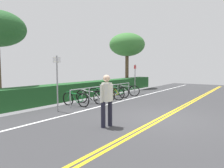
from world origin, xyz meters
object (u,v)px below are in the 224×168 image
at_px(bike_rack, 105,89).
at_px(bicycle_4, 116,92).
at_px(bicycle_1, 90,97).
at_px(bicycle_2, 101,94).
at_px(pedestrian, 107,97).
at_px(bicycle_3, 110,93).
at_px(sign_post_near, 57,78).
at_px(tree_mid, 127,45).
at_px(sign_post_far, 135,76).
at_px(bicycle_0, 76,99).
at_px(bicycle_5, 127,90).

relative_size(bike_rack, bicycle_4, 3.21).
bearing_deg(bicycle_1, bicycle_2, 1.55).
bearing_deg(pedestrian, bicycle_3, 34.10).
xyz_separation_m(bicycle_3, sign_post_near, (-3.94, -0.07, 1.05)).
relative_size(bicycle_2, tree_mid, 0.35).
bearing_deg(sign_post_far, bicycle_3, -179.87).
distance_m(bicycle_0, bicycle_2, 1.90).
relative_size(bicycle_4, bicycle_5, 1.03).
bearing_deg(bicycle_4, bike_rack, -177.12).
bearing_deg(bicycle_5, sign_post_near, -179.21).
bearing_deg(bicycle_3, tree_mid, 22.95).
xyz_separation_m(bicycle_4, sign_post_near, (-4.83, -0.24, 1.08)).
distance_m(bicycle_1, tree_mid, 9.50).
bearing_deg(tree_mid, bicycle_5, -149.48).
height_order(bicycle_0, bicycle_3, bicycle_3).
distance_m(pedestrian, sign_post_far, 8.23).
relative_size(bicycle_2, pedestrian, 1.05).
bearing_deg(sign_post_near, bicycle_3, 1.06).
relative_size(bicycle_3, pedestrian, 1.07).
height_order(bicycle_4, tree_mid, tree_mid).
xyz_separation_m(bicycle_1, sign_post_near, (-2.27, -0.13, 1.06)).
bearing_deg(bicycle_3, pedestrian, -145.90).
distance_m(bicycle_1, sign_post_far, 4.78).
xyz_separation_m(bicycle_1, bicycle_3, (1.67, -0.06, 0.01)).
bearing_deg(sign_post_near, sign_post_far, 0.66).
height_order(sign_post_near, tree_mid, tree_mid).
height_order(bike_rack, bicycle_4, bike_rack).
height_order(bike_rack, bicycle_1, bike_rack).
relative_size(bicycle_3, sign_post_far, 0.85).
distance_m(bicycle_1, bicycle_2, 0.94).
xyz_separation_m(pedestrian, sign_post_far, (7.61, 3.12, 0.31)).
bearing_deg(bicycle_2, bicycle_3, -6.63).
height_order(bike_rack, bicycle_2, bike_rack).
height_order(bicycle_5, sign_post_near, sign_post_near).
bearing_deg(bike_rack, sign_post_far, -1.58).
relative_size(bike_rack, bicycle_0, 3.31).
bearing_deg(bicycle_2, bicycle_0, 177.17).
height_order(bicycle_3, sign_post_far, sign_post_far).
bearing_deg(tree_mid, pedestrian, -152.23).
height_order(bicycle_2, sign_post_near, sign_post_near).
bearing_deg(bicycle_1, sign_post_far, -0.64).
bearing_deg(bicycle_5, bike_rack, 177.66).
height_order(bicycle_0, pedestrian, pedestrian).
relative_size(bicycle_4, pedestrian, 1.04).
bearing_deg(sign_post_near, bicycle_2, 2.81).
bearing_deg(bicycle_5, bicycle_0, 177.84).
height_order(bicycle_0, bicycle_4, bicycle_4).
height_order(bike_rack, tree_mid, tree_mid).
distance_m(bike_rack, sign_post_near, 3.67).
bearing_deg(bicycle_1, bicycle_3, -2.04).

